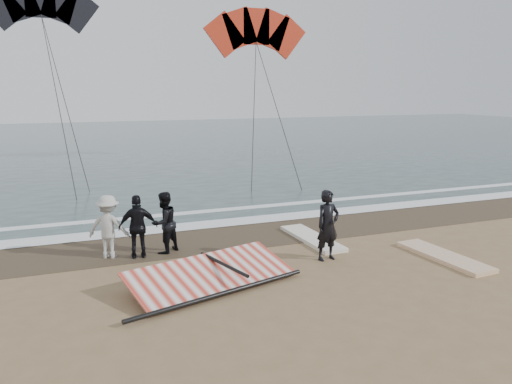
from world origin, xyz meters
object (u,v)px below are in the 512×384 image
at_px(board_cream, 312,238).
at_px(sail_rig, 206,275).
at_px(man_main, 328,225).
at_px(board_white, 444,256).

distance_m(board_cream, sail_rig, 4.24).
bearing_deg(man_main, sail_rig, 179.49).
distance_m(board_white, sail_rig, 6.15).
height_order(man_main, sail_rig, man_main).
bearing_deg(sail_rig, man_main, 7.84).
xyz_separation_m(board_white, board_cream, (-2.42, 2.63, 0.00)).
xyz_separation_m(man_main, board_cream, (0.41, 1.60, -0.84)).
bearing_deg(board_cream, man_main, -106.38).
xyz_separation_m(board_cream, sail_rig, (-3.71, -2.06, 0.14)).
bearing_deg(board_cream, board_white, -49.47).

